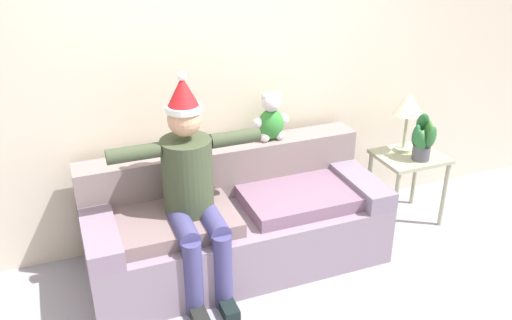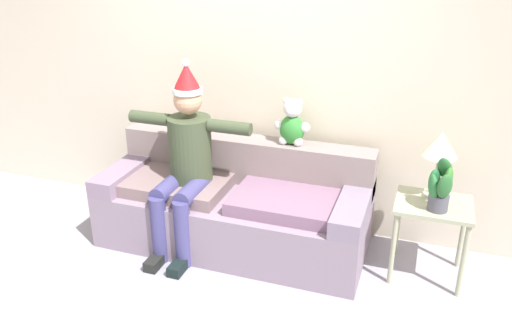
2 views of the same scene
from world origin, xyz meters
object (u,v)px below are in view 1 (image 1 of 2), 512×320
couch (235,221)px  table_lamp (408,106)px  person_seated (192,186)px  side_table (409,166)px  potted_plant (423,139)px  teddy_bear (271,118)px

couch → table_lamp: 1.65m
couch → person_seated: 0.59m
side_table → potted_plant: potted_plant is taller
couch → potted_plant: 1.61m
couch → teddy_bear: (0.39, 0.26, 0.67)m
couch → person_seated: bearing=-155.1°
couch → teddy_bear: 0.81m
person_seated → teddy_bear: size_ratio=3.99×
person_seated → potted_plant: (1.89, 0.08, 0.01)m
couch → side_table: 1.53m
teddy_bear → table_lamp: bearing=-7.7°
couch → teddy_bear: size_ratio=5.62×
person_seated → couch: bearing=24.9°
teddy_bear → potted_plant: 1.22m
side_table → person_seated: bearing=-174.5°
person_seated → side_table: (1.87, 0.18, -0.27)m
person_seated → side_table: bearing=5.5°
table_lamp → couch: bearing=-175.9°
teddy_bear → couch: bearing=-146.5°
table_lamp → potted_plant: table_lamp is taller
person_seated → teddy_bear: 0.88m
table_lamp → potted_plant: (0.03, -0.19, -0.21)m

